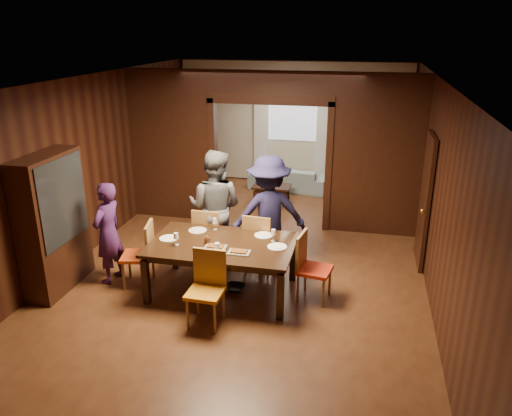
% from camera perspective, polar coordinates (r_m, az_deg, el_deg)
% --- Properties ---
extents(floor, '(9.00, 9.00, 0.00)m').
position_cam_1_polar(floor, '(8.32, -0.61, -5.79)').
color(floor, '#4C2815').
rests_on(floor, ground).
extents(ceiling, '(5.50, 9.00, 0.02)m').
position_cam_1_polar(ceiling, '(7.52, -0.69, 14.51)').
color(ceiling, silver).
rests_on(ceiling, room_walls).
extents(room_walls, '(5.52, 9.01, 2.90)m').
position_cam_1_polar(room_walls, '(9.57, 1.92, 7.24)').
color(room_walls, black).
rests_on(room_walls, floor).
extents(person_purple, '(0.46, 0.61, 1.54)m').
position_cam_1_polar(person_purple, '(7.65, -16.55, -2.76)').
color(person_purple, '#3D1B50').
rests_on(person_purple, floor).
extents(person_grey, '(0.96, 0.77, 1.86)m').
position_cam_1_polar(person_grey, '(7.91, -4.70, 0.06)').
color(person_grey, '#4E4F54').
rests_on(person_grey, floor).
extents(person_navy, '(1.34, 1.05, 1.82)m').
position_cam_1_polar(person_navy, '(7.69, 1.47, -0.62)').
color(person_navy, '#19173A').
rests_on(person_navy, floor).
extents(sofa, '(1.92, 0.97, 0.54)m').
position_cam_1_polar(sofa, '(11.76, 3.79, 3.41)').
color(sofa, '#8DACB9').
rests_on(sofa, floor).
extents(serving_bowl, '(0.29, 0.29, 0.07)m').
position_cam_1_polar(serving_bowl, '(7.03, -2.48, -3.69)').
color(serving_bowl, black).
rests_on(serving_bowl, dining_table).
extents(dining_table, '(2.03, 1.26, 0.76)m').
position_cam_1_polar(dining_table, '(7.20, -3.84, -6.80)').
color(dining_table, black).
rests_on(dining_table, floor).
extents(coffee_table, '(0.80, 0.50, 0.40)m').
position_cam_1_polar(coffee_table, '(10.82, 1.80, 1.58)').
color(coffee_table, black).
rests_on(coffee_table, floor).
extents(chair_left, '(0.52, 0.52, 0.97)m').
position_cam_1_polar(chair_left, '(7.54, -13.43, -5.14)').
color(chair_left, '#C34012').
rests_on(chair_left, floor).
extents(chair_right, '(0.51, 0.51, 0.97)m').
position_cam_1_polar(chair_right, '(6.99, 6.74, -6.79)').
color(chair_right, red).
rests_on(chair_right, floor).
extents(chair_far_l, '(0.46, 0.46, 0.97)m').
position_cam_1_polar(chair_far_l, '(8.00, -5.23, -3.16)').
color(chair_far_l, red).
rests_on(chair_far_l, floor).
extents(chair_far_r, '(0.48, 0.48, 0.97)m').
position_cam_1_polar(chair_far_r, '(7.74, 0.49, -3.88)').
color(chair_far_r, red).
rests_on(chair_far_r, floor).
extents(chair_near, '(0.45, 0.45, 0.97)m').
position_cam_1_polar(chair_near, '(6.42, -5.83, -9.34)').
color(chair_near, orange).
rests_on(chair_near, floor).
extents(hutch, '(0.40, 1.20, 2.00)m').
position_cam_1_polar(hutch, '(7.64, -22.18, -1.61)').
color(hutch, black).
rests_on(hutch, floor).
extents(door_right, '(0.06, 0.90, 2.10)m').
position_cam_1_polar(door_right, '(8.27, 18.75, 0.80)').
color(door_right, black).
rests_on(door_right, floor).
extents(window_far, '(1.20, 0.03, 1.30)m').
position_cam_1_polar(window_far, '(12.01, 4.23, 10.77)').
color(window_far, silver).
rests_on(window_far, back_wall).
extents(curtain_left, '(0.35, 0.06, 2.40)m').
position_cam_1_polar(curtain_left, '(12.18, 0.61, 8.80)').
color(curtain_left, white).
rests_on(curtain_left, back_wall).
extents(curtain_right, '(0.35, 0.06, 2.40)m').
position_cam_1_polar(curtain_right, '(11.97, 7.74, 8.42)').
color(curtain_right, white).
rests_on(curtain_right, back_wall).
extents(plate_left, '(0.27, 0.27, 0.01)m').
position_cam_1_polar(plate_left, '(7.27, -9.93, -3.43)').
color(plate_left, white).
rests_on(plate_left, dining_table).
extents(plate_far_l, '(0.27, 0.27, 0.01)m').
position_cam_1_polar(plate_far_l, '(7.48, -6.69, -2.56)').
color(plate_far_l, silver).
rests_on(plate_far_l, dining_table).
extents(plate_far_r, '(0.27, 0.27, 0.01)m').
position_cam_1_polar(plate_far_r, '(7.26, 0.87, -3.13)').
color(plate_far_r, white).
rests_on(plate_far_r, dining_table).
extents(plate_right, '(0.27, 0.27, 0.01)m').
position_cam_1_polar(plate_right, '(6.90, 2.43, -4.45)').
color(plate_right, white).
rests_on(plate_right, dining_table).
extents(plate_near, '(0.27, 0.27, 0.01)m').
position_cam_1_polar(plate_near, '(6.68, -5.09, -5.38)').
color(plate_near, silver).
rests_on(plate_near, dining_table).
extents(platter_a, '(0.30, 0.20, 0.04)m').
position_cam_1_polar(platter_a, '(6.90, -4.65, -4.41)').
color(platter_a, slate).
rests_on(platter_a, dining_table).
extents(platter_b, '(0.30, 0.20, 0.04)m').
position_cam_1_polar(platter_b, '(6.73, -1.96, -5.01)').
color(platter_b, slate).
rests_on(platter_b, dining_table).
extents(wineglass_left, '(0.08, 0.08, 0.18)m').
position_cam_1_polar(wineglass_left, '(7.02, -9.11, -3.52)').
color(wineglass_left, white).
rests_on(wineglass_left, dining_table).
extents(wineglass_far, '(0.08, 0.08, 0.18)m').
position_cam_1_polar(wineglass_far, '(7.47, -4.72, -1.83)').
color(wineglass_far, silver).
rests_on(wineglass_far, dining_table).
extents(wineglass_right, '(0.08, 0.08, 0.18)m').
position_cam_1_polar(wineglass_right, '(7.05, 2.00, -3.15)').
color(wineglass_right, white).
rests_on(wineglass_right, dining_table).
extents(tumbler, '(0.07, 0.07, 0.14)m').
position_cam_1_polar(tumbler, '(6.73, -4.45, -4.56)').
color(tumbler, silver).
rests_on(tumbler, dining_table).
extents(condiment_jar, '(0.08, 0.08, 0.11)m').
position_cam_1_polar(condiment_jar, '(7.03, -5.61, -3.63)').
color(condiment_jar, '#502712').
rests_on(condiment_jar, dining_table).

